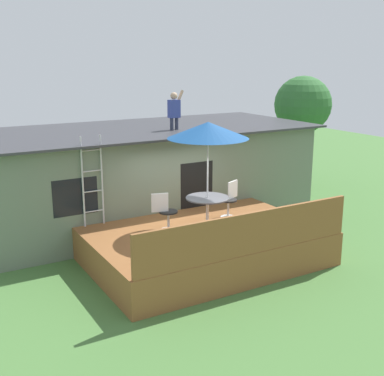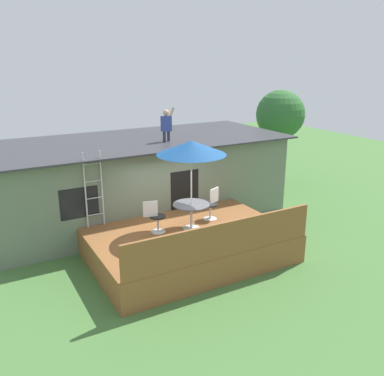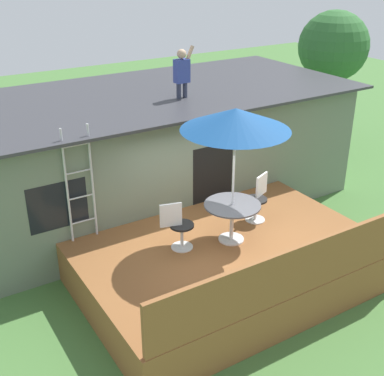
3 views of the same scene
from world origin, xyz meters
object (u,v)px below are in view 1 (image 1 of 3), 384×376
Objects in this scene: step_ladder at (92,181)px; backyard_tree at (303,106)px; patio_chair_left at (165,212)px; patio_chair_right at (230,200)px; patio_table at (207,204)px; patio_umbrella at (208,130)px; person_figure at (174,108)px.

backyard_tree is at bearing 18.09° from step_ladder.
patio_chair_left is 1.92m from patio_chair_right.
patio_chair_right is 7.60m from backyard_tree.
patio_table is 1.13× the size of patio_chair_left.
patio_umbrella is at bearing -146.96° from backyard_tree.
patio_chair_right is (0.93, 0.40, -1.89)m from patio_umbrella.
patio_table is 1.13× the size of patio_chair_right.
patio_umbrella is 2.76× the size of patio_chair_left.
patio_umbrella is at bearing 180.00° from patio_table.
patio_table is at bearing -0.00° from patio_chair_left.
person_figure is (0.63, 2.82, 0.24)m from patio_umbrella.
backyard_tree is at bearing 43.45° from patio_chair_left.
step_ladder is 9.88m from backyard_tree.
patio_umbrella is 2.29× the size of person_figure.
patio_table is at bearing -102.67° from person_figure.
person_figure reaches higher than patio_chair_left.
patio_chair_right is (0.29, -2.41, -2.13)m from person_figure.
backyard_tree reaches higher than patio_umbrella.
patio_table is at bearing -33.59° from step_ladder.
patio_umbrella is 2.14m from patio_chair_right.
patio_table is 3.52m from person_figure.
patio_chair_left is (-0.99, 0.27, -1.89)m from patio_umbrella.
patio_table is 1.76m from patio_umbrella.
step_ladder reaches higher than patio_chair_left.
backyard_tree is (6.10, 4.17, 1.78)m from patio_chair_right.
step_ladder is at bearing 146.41° from patio_umbrella.
person_figure is 6.64m from backyard_tree.
patio_table is 8.54m from backyard_tree.
patio_table is at bearing 0.00° from patio_umbrella.
step_ladder is 2.39× the size of patio_chair_left.
patio_chair_left is at bearing 164.75° from patio_table.
person_figure is 0.27× the size of backyard_tree.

